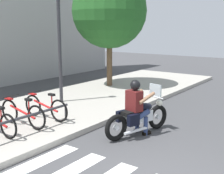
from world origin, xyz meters
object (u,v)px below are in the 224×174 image
(rider, at_px, (136,104))
(tree_near_rack, at_px, (109,11))
(bicycle_3, at_px, (22,113))
(street_lamp, at_px, (59,32))
(bike_rack, at_px, (9,123))
(motorcycle, at_px, (138,117))
(bicycle_4, at_px, (45,107))

(rider, relative_size, tree_near_rack, 0.29)
(bicycle_3, height_order, street_lamp, street_lamp)
(street_lamp, bearing_deg, rider, -104.64)
(tree_near_rack, bearing_deg, street_lamp, -173.33)
(street_lamp, bearing_deg, tree_near_rack, 6.67)
(bicycle_3, distance_m, bike_rack, 0.97)
(motorcycle, relative_size, bicycle_3, 1.21)
(rider, bearing_deg, tree_near_rack, 43.12)
(rider, distance_m, bicycle_3, 3.02)
(rider, xyz_separation_m, tree_near_rack, (4.39, 4.11, 2.60))
(tree_near_rack, bearing_deg, bicycle_4, -163.29)
(rider, height_order, bike_rack, rider)
(motorcycle, bearing_deg, rider, 161.86)
(rider, height_order, street_lamp, street_lamp)
(motorcycle, relative_size, rider, 1.44)
(tree_near_rack, bearing_deg, bike_rack, -162.70)
(rider, relative_size, street_lamp, 0.34)
(rider, xyz_separation_m, bike_rack, (-2.37, 2.01, -0.27))
(bicycle_4, relative_size, street_lamp, 0.39)
(tree_near_rack, bearing_deg, bicycle_3, -165.42)
(rider, distance_m, bike_rack, 3.12)
(motorcycle, distance_m, rider, 0.38)
(bike_rack, bearing_deg, motorcycle, -39.72)
(bicycle_3, distance_m, street_lamp, 3.49)
(motorcycle, bearing_deg, tree_near_rack, 43.76)
(street_lamp, xyz_separation_m, tree_near_rack, (3.42, 0.40, 0.84))
(bicycle_4, distance_m, street_lamp, 2.96)
(bicycle_4, bearing_deg, tree_near_rack, 16.71)
(bicycle_4, xyz_separation_m, bike_rack, (-1.59, -0.55, 0.06))
(bike_rack, bearing_deg, tree_near_rack, 17.30)
(motorcycle, relative_size, street_lamp, 0.49)
(rider, height_order, tree_near_rack, tree_near_rack)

